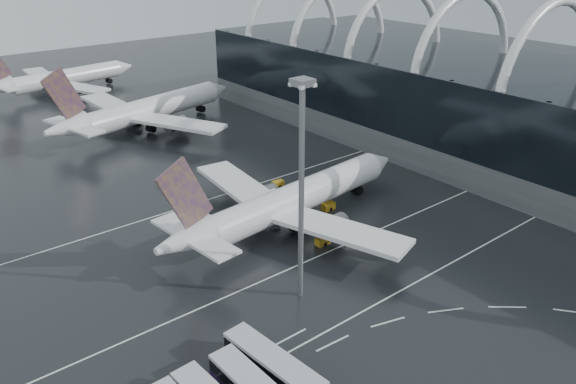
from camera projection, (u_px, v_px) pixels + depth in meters
ground at (362, 299)px, 75.77m from camera, size 420.00×420.00×0.00m
terminal at (499, 108)px, 120.42m from camera, size 42.00×160.00×34.90m
lane_marking_near at (373, 306)px, 74.36m from camera, size 120.00×0.25×0.01m
lane_marking_mid at (304, 262)px, 84.25m from camera, size 120.00×0.25×0.01m
lane_marking_far at (206, 200)px, 104.03m from camera, size 120.00×0.25×0.01m
bus_bay_line_north at (210, 380)px, 62.06m from camera, size 28.00×0.25×0.01m
airliner_main at (289, 202)px, 92.96m from camera, size 52.94×46.20×17.92m
airliner_gate_b at (145, 111)px, 139.80m from camera, size 55.37×49.01×19.37m
airliner_gate_c at (60, 79)px, 172.51m from camera, size 49.14×44.86×17.51m
bus_row_near_d at (274, 367)px, 61.24m from camera, size 4.29×13.91×3.37m
floodlight_mast at (302, 168)px, 68.91m from camera, size 2.29×2.29×29.81m
gse_cart_belly_a at (328, 206)px, 100.27m from camera, size 2.35×1.39×1.28m
gse_cart_belly_b at (310, 180)px, 111.11m from camera, size 2.22×1.31×1.21m
gse_cart_belly_c at (322, 241)px, 89.01m from camera, size 2.27×1.34×1.24m
gse_cart_belly_e at (278, 184)px, 109.33m from camera, size 2.25×1.33×1.23m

